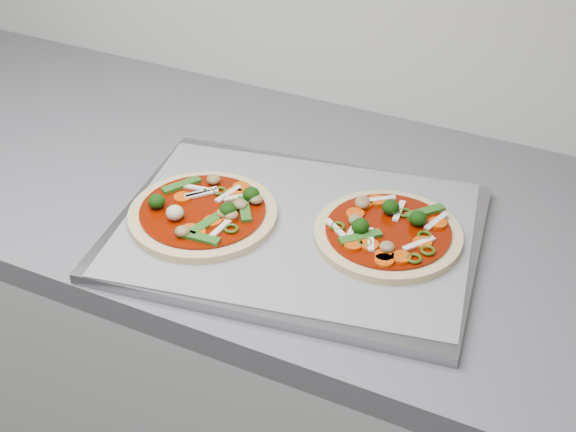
% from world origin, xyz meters
% --- Properties ---
extents(baking_tray, '(0.54, 0.43, 0.02)m').
position_xyz_m(baking_tray, '(-0.59, 1.22, 0.91)').
color(baking_tray, gray).
rests_on(baking_tray, countertop).
extents(parchment, '(0.52, 0.42, 0.00)m').
position_xyz_m(parchment, '(-0.59, 1.22, 0.92)').
color(parchment, gray).
rests_on(parchment, baking_tray).
extents(pizza_left, '(0.22, 0.22, 0.03)m').
position_xyz_m(pizza_left, '(-0.72, 1.18, 0.93)').
color(pizza_left, tan).
rests_on(pizza_left, parchment).
extents(pizza_right, '(0.24, 0.24, 0.03)m').
position_xyz_m(pizza_right, '(-0.48, 1.25, 0.93)').
color(pizza_right, tan).
rests_on(pizza_right, parchment).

